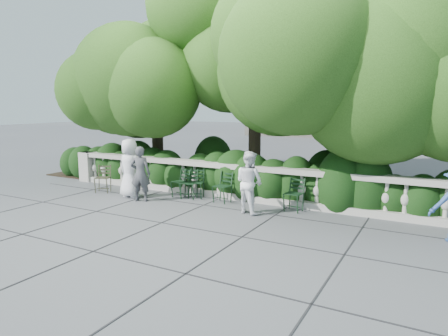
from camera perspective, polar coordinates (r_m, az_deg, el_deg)
The scene contains 13 objects.
ground at distance 9.60m, azimuth -2.88°, elevation -6.73°, with size 90.00×90.00×0.00m, color #4C4E54.
balustrade at distance 11.02m, azimuth 2.00°, elevation -2.06°, with size 12.00×0.44×1.00m.
shrub_hedge at distance 12.19m, azimuth 4.52°, elevation -3.35°, with size 15.00×2.60×1.70m, color black, non-canonical shape.
tree_canopy at distance 11.90m, azimuth 8.29°, elevation 15.48°, with size 15.04×6.52×6.78m.
chair_a at distance 11.14m, azimuth -5.27°, elevation -4.54°, with size 0.44×0.48×0.84m, color black, non-canonical shape.
chair_b at distance 11.20m, azimuth -4.18°, elevation -4.44°, with size 0.44×0.48×0.84m, color black, non-canonical shape.
chair_c at distance 11.36m, azimuth -6.75°, elevation -4.30°, with size 0.44×0.48×0.84m, color black, non-canonical shape.
chair_d at distance 9.95m, azimuth 9.52°, elevation -6.29°, with size 0.44×0.48×0.84m, color black, non-canonical shape.
chair_e at distance 10.69m, azimuth -0.70°, elevation -5.08°, with size 0.44×0.48×0.84m, color black, non-canonical shape.
chair_weathered at distance 12.42m, azimuth -17.08°, elevation -3.48°, with size 0.44×0.48×0.84m, color black, non-canonical shape.
person_businessman at distance 11.56m, azimuth -13.30°, elevation -0.03°, with size 0.81×0.53×1.67m, color white.
person_woman_grey at distance 11.05m, azimuth -11.85°, elevation -0.81°, with size 0.55×0.36×1.51m, color #424247.
person_casual_man at distance 9.65m, azimuth 3.62°, elevation -2.03°, with size 0.74×0.57×1.52m, color white.
Camera 1 is at (4.85, -7.87, 2.61)m, focal length 32.00 mm.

